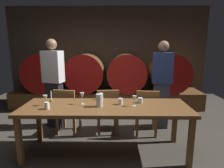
{
  "coord_description": "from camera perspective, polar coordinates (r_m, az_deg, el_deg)",
  "views": [
    {
      "loc": [
        0.21,
        -2.79,
        1.66
      ],
      "look_at": [
        0.17,
        0.53,
        0.98
      ],
      "focal_mm": 30.39,
      "sensor_mm": 36.0,
      "label": 1
    }
  ],
  "objects": [
    {
      "name": "ground_plane",
      "position": [
        3.26,
        -3.32,
        -19.19
      ],
      "size": [
        7.32,
        7.32,
        0.0
      ],
      "primitive_type": "plane",
      "color": "#3F3A33"
    },
    {
      "name": "back_wall",
      "position": [
        5.64,
        -1.47,
        8.52
      ],
      "size": [
        5.63,
        0.24,
        2.73
      ],
      "primitive_type": "cube",
      "color": "#473A2D",
      "rests_on": "ground"
    },
    {
      "name": "barrel_shelf",
      "position": [
        5.28,
        -1.63,
        -4.28
      ],
      "size": [
        5.07,
        0.9,
        0.45
      ],
      "primitive_type": "cube",
      "color": "brown",
      "rests_on": "ground"
    },
    {
      "name": "wine_barrel_far_left",
      "position": [
        5.45,
        -19.3,
        3.31
      ],
      "size": [
        1.01,
        0.94,
        1.01
      ],
      "color": "brown",
      "rests_on": "barrel_shelf"
    },
    {
      "name": "wine_barrel_center_left",
      "position": [
        5.18,
        -7.95,
        3.45
      ],
      "size": [
        1.01,
        0.94,
        1.01
      ],
      "color": "brown",
      "rests_on": "barrel_shelf"
    },
    {
      "name": "wine_barrel_center_right",
      "position": [
        5.13,
        4.23,
        3.46
      ],
      "size": [
        1.01,
        0.94,
        1.01
      ],
      "color": "#513319",
      "rests_on": "barrel_shelf"
    },
    {
      "name": "wine_barrel_far_right",
      "position": [
        5.32,
        16.44,
        3.3
      ],
      "size": [
        1.01,
        0.94,
        1.01
      ],
      "color": "brown",
      "rests_on": "barrel_shelf"
    },
    {
      "name": "dining_table",
      "position": [
        2.89,
        -1.97,
        -7.92
      ],
      "size": [
        2.51,
        0.82,
        0.77
      ],
      "color": "brown",
      "rests_on": "ground"
    },
    {
      "name": "chair_left",
      "position": [
        3.69,
        -13.41,
        -7.34
      ],
      "size": [
        0.45,
        0.45,
        0.88
      ],
      "rotation": [
        0.0,
        0.0,
        3.0
      ],
      "color": "olive",
      "rests_on": "ground"
    },
    {
      "name": "chair_center",
      "position": [
        3.58,
        -1.32,
        -7.6
      ],
      "size": [
        0.44,
        0.44,
        0.88
      ],
      "rotation": [
        0.0,
        0.0,
        3.26
      ],
      "color": "olive",
      "rests_on": "ground"
    },
    {
      "name": "chair_right",
      "position": [
        3.59,
        10.37,
        -7.75
      ],
      "size": [
        0.43,
        0.43,
        0.88
      ],
      "rotation": [
        0.0,
        0.0,
        3.07
      ],
      "color": "olive",
      "rests_on": "ground"
    },
    {
      "name": "guest_left",
      "position": [
        3.99,
        -17.1,
        0.31
      ],
      "size": [
        0.43,
        0.33,
        1.79
      ],
      "rotation": [
        0.0,
        0.0,
        2.89
      ],
      "color": "black",
      "rests_on": "ground"
    },
    {
      "name": "guest_right",
      "position": [
        3.91,
        14.71,
        -0.09
      ],
      "size": [
        0.41,
        0.29,
        1.75
      ],
      "rotation": [
        0.0,
        0.0,
        3.0
      ],
      "color": "#33384C",
      "rests_on": "ground"
    },
    {
      "name": "candle_center",
      "position": [
        3.23,
        -17.8,
        -4.12
      ],
      "size": [
        0.05,
        0.05,
        0.19
      ],
      "color": "olive",
      "rests_on": "dining_table"
    },
    {
      "name": "pitcher",
      "position": [
        2.82,
        -3.81,
        -4.92
      ],
      "size": [
        0.1,
        0.1,
        0.19
      ],
      "color": "silver",
      "rests_on": "dining_table"
    },
    {
      "name": "wine_glass_left",
      "position": [
        3.02,
        -19.42,
        -4.07
      ],
      "size": [
        0.07,
        0.07,
        0.16
      ],
      "color": "silver",
      "rests_on": "dining_table"
    },
    {
      "name": "wine_glass_center",
      "position": [
        2.95,
        -8.97,
        -3.55
      ],
      "size": [
        0.07,
        0.07,
        0.18
      ],
      "color": "white",
      "rests_on": "dining_table"
    },
    {
      "name": "wine_glass_right",
      "position": [
        2.85,
        6.79,
        -4.47
      ],
      "size": [
        0.06,
        0.06,
        0.16
      ],
      "color": "silver",
      "rests_on": "dining_table"
    },
    {
      "name": "cup_far_left",
      "position": [
        2.87,
        -18.98,
        -6.17
      ],
      "size": [
        0.07,
        0.07,
        0.1
      ],
      "primitive_type": "cylinder",
      "color": "white",
      "rests_on": "dining_table"
    },
    {
      "name": "cup_center_left",
      "position": [
        3.19,
        -3.32,
        -3.71
      ],
      "size": [
        0.07,
        0.07,
        0.11
      ],
      "primitive_type": "cylinder",
      "color": "white",
      "rests_on": "dining_table"
    },
    {
      "name": "cup_center_right",
      "position": [
        2.92,
        2.58,
        -5.25
      ],
      "size": [
        0.06,
        0.06,
        0.1
      ],
      "primitive_type": "cylinder",
      "color": "white",
      "rests_on": "dining_table"
    },
    {
      "name": "cup_far_right",
      "position": [
        3.04,
        8.48,
        -4.89
      ],
      "size": [
        0.08,
        0.08,
        0.08
      ],
      "primitive_type": "cylinder",
      "color": "silver",
      "rests_on": "dining_table"
    }
  ]
}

